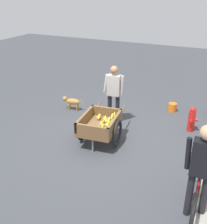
{
  "coord_description": "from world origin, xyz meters",
  "views": [
    {
      "loc": [
        5.41,
        2.47,
        3.47
      ],
      "look_at": [
        0.08,
        -0.03,
        0.75
      ],
      "focal_mm": 44.64,
      "sensor_mm": 36.0,
      "label": 1
    }
  ],
  "objects_px": {
    "bicycle": "(197,193)",
    "dog": "(72,101)",
    "fruit_cart": "(100,126)",
    "cyclist_person": "(202,165)",
    "vendor_person": "(114,89)",
    "fire_hydrant": "(192,119)",
    "plastic_bucket": "(173,107)"
  },
  "relations": [
    {
      "from": "bicycle",
      "to": "cyclist_person",
      "type": "xyz_separation_m",
      "value": [
        0.15,
        0.0,
        0.66
      ]
    },
    {
      "from": "fruit_cart",
      "to": "bicycle",
      "type": "relative_size",
      "value": 1.04
    },
    {
      "from": "bicycle",
      "to": "cyclist_person",
      "type": "height_order",
      "value": "cyclist_person"
    },
    {
      "from": "dog",
      "to": "cyclist_person",
      "type": "bearing_deg",
      "value": 54.86
    },
    {
      "from": "fruit_cart",
      "to": "fire_hydrant",
      "type": "height_order",
      "value": "fruit_cart"
    },
    {
      "from": "fruit_cart",
      "to": "dog",
      "type": "bearing_deg",
      "value": -130.17
    },
    {
      "from": "cyclist_person",
      "to": "fire_hydrant",
      "type": "xyz_separation_m",
      "value": [
        -2.97,
        -0.54,
        -0.67
      ]
    },
    {
      "from": "bicycle",
      "to": "dog",
      "type": "relative_size",
      "value": 2.47
    },
    {
      "from": "fruit_cart",
      "to": "vendor_person",
      "type": "height_order",
      "value": "vendor_person"
    },
    {
      "from": "dog",
      "to": "fire_hydrant",
      "type": "relative_size",
      "value": 1.0
    },
    {
      "from": "bicycle",
      "to": "fruit_cart",
      "type": "bearing_deg",
      "value": -118.79
    },
    {
      "from": "dog",
      "to": "fruit_cart",
      "type": "bearing_deg",
      "value": 49.83
    },
    {
      "from": "vendor_person",
      "to": "cyclist_person",
      "type": "xyz_separation_m",
      "value": [
        2.61,
        2.56,
        0.07
      ]
    },
    {
      "from": "fruit_cart",
      "to": "dog",
      "type": "relative_size",
      "value": 2.57
    },
    {
      "from": "vendor_person",
      "to": "cyclist_person",
      "type": "relative_size",
      "value": 0.94
    },
    {
      "from": "fruit_cart",
      "to": "fire_hydrant",
      "type": "bearing_deg",
      "value": 128.58
    },
    {
      "from": "dog",
      "to": "bicycle",
      "type": "bearing_deg",
      "value": 56.32
    },
    {
      "from": "fruit_cart",
      "to": "fire_hydrant",
      "type": "relative_size",
      "value": 2.58
    },
    {
      "from": "bicycle",
      "to": "dog",
      "type": "height_order",
      "value": "bicycle"
    },
    {
      "from": "vendor_person",
      "to": "plastic_bucket",
      "type": "distance_m",
      "value": 2.08
    },
    {
      "from": "bicycle",
      "to": "plastic_bucket",
      "type": "bearing_deg",
      "value": -162.27
    },
    {
      "from": "dog",
      "to": "plastic_bucket",
      "type": "relative_size",
      "value": 2.73
    },
    {
      "from": "fruit_cart",
      "to": "vendor_person",
      "type": "xyz_separation_m",
      "value": [
        -1.14,
        -0.14,
        0.5
      ]
    },
    {
      "from": "cyclist_person",
      "to": "vendor_person",
      "type": "bearing_deg",
      "value": -135.6
    },
    {
      "from": "fruit_cart",
      "to": "cyclist_person",
      "type": "xyz_separation_m",
      "value": [
        1.48,
        2.41,
        0.57
      ]
    },
    {
      "from": "bicycle",
      "to": "plastic_bucket",
      "type": "relative_size",
      "value": 6.74
    },
    {
      "from": "bicycle",
      "to": "plastic_bucket",
      "type": "height_order",
      "value": "bicycle"
    },
    {
      "from": "cyclist_person",
      "to": "fire_hydrant",
      "type": "relative_size",
      "value": 2.5
    },
    {
      "from": "cyclist_person",
      "to": "dog",
      "type": "xyz_separation_m",
      "value": [
        -2.81,
        -4.0,
        -0.74
      ]
    },
    {
      "from": "vendor_person",
      "to": "dog",
      "type": "relative_size",
      "value": 2.35
    },
    {
      "from": "bicycle",
      "to": "fire_hydrant",
      "type": "relative_size",
      "value": 2.48
    },
    {
      "from": "dog",
      "to": "plastic_bucket",
      "type": "bearing_deg",
      "value": 113.19
    }
  ]
}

